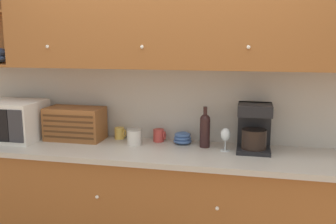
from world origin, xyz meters
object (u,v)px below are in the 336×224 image
object	(u,v)px
wine_glass	(225,136)
coffee_maker	(254,127)
bread_box	(75,124)
mug_blue_second	(159,135)
microwave	(9,120)
bowl_stack_on_counter	(183,138)
wine_bottle	(205,129)
mug	(120,133)
storage_canister	(134,137)

from	to	relation	value
wine_glass	coffee_maker	world-z (taller)	coffee_maker
bread_box	mug_blue_second	distance (m)	0.69
bread_box	microwave	bearing A→B (deg)	-168.86
microwave	bowl_stack_on_counter	bearing A→B (deg)	6.71
microwave	wine_bottle	world-z (taller)	microwave
bread_box	wine_glass	xyz separation A→B (m)	(1.22, -0.07, -0.02)
microwave	mug	bearing A→B (deg)	13.05
mug	bread_box	bearing A→B (deg)	-164.03
mug	microwave	bearing A→B (deg)	-166.95
storage_canister	wine_glass	xyz separation A→B (m)	(0.70, -0.02, 0.05)
wine_glass	coffee_maker	xyz separation A→B (m)	(0.20, 0.05, 0.06)
microwave	coffee_maker	xyz separation A→B (m)	(1.96, 0.09, 0.02)
mug_blue_second	wine_bottle	size ratio (longest dim) A/B	0.32
storage_canister	mug_blue_second	xyz separation A→B (m)	(0.16, 0.14, -0.01)
storage_canister	bowl_stack_on_counter	bearing A→B (deg)	16.95
bowl_stack_on_counter	bread_box	bearing A→B (deg)	-176.04
bread_box	bowl_stack_on_counter	size ratio (longest dim) A/B	3.20
bowl_stack_on_counter	storage_canister	bearing A→B (deg)	-163.05
microwave	mug_blue_second	world-z (taller)	microwave
mug	wine_bottle	bearing A→B (deg)	-7.43
mug_blue_second	bowl_stack_on_counter	size ratio (longest dim) A/B	0.69
bowl_stack_on_counter	coffee_maker	bearing A→B (deg)	-7.93
microwave	storage_canister	bearing A→B (deg)	3.06
mug_blue_second	coffee_maker	distance (m)	0.76
microwave	mug	size ratio (longest dim) A/B	5.76
bread_box	storage_canister	bearing A→B (deg)	-5.42
wine_glass	bowl_stack_on_counter	bearing A→B (deg)	159.66
storage_canister	wine_bottle	distance (m)	0.55
microwave	coffee_maker	distance (m)	1.96
mug	storage_canister	world-z (taller)	storage_canister
microwave	bread_box	size ratio (longest dim) A/B	1.18
bread_box	mug	size ratio (longest dim) A/B	4.89
mug_blue_second	mug	bearing A→B (deg)	178.01
bread_box	storage_canister	size ratio (longest dim) A/B	3.66
mug_blue_second	wine_glass	size ratio (longest dim) A/B	0.58
mug	bowl_stack_on_counter	size ratio (longest dim) A/B	0.65
mug	coffee_maker	size ratio (longest dim) A/B	0.27
bowl_stack_on_counter	coffee_maker	xyz separation A→B (m)	(0.54, -0.08, 0.13)
bowl_stack_on_counter	wine_glass	size ratio (longest dim) A/B	0.84
wine_bottle	wine_glass	xyz separation A→B (m)	(0.16, -0.07, -0.03)
storage_canister	mug	bearing A→B (deg)	139.37
microwave	bread_box	xyz separation A→B (m)	(0.54, 0.11, -0.03)
mug_blue_second	bowl_stack_on_counter	bearing A→B (deg)	-7.61
microwave	storage_canister	distance (m)	1.06
storage_canister	wine_glass	distance (m)	0.71
mug	bowl_stack_on_counter	world-z (taller)	same
bowl_stack_on_counter	microwave	bearing A→B (deg)	-173.29
microwave	wine_glass	xyz separation A→B (m)	(1.76, 0.04, -0.04)
mug	wine_bottle	distance (m)	0.73
microwave	coffee_maker	world-z (taller)	coffee_maker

